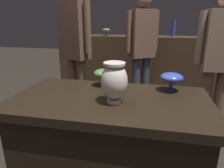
{
  "coord_description": "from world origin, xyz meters",
  "views": [
    {
      "loc": [
        0.24,
        -1.12,
        1.26
      ],
      "look_at": [
        0.02,
        -0.03,
        0.9
      ],
      "focal_mm": 32.51,
      "sensor_mm": 36.0,
      "label": 1
    }
  ],
  "objects_px": {
    "vase_centerpiece": "(114,81)",
    "visitor_near_left": "(76,45)",
    "vase_tall_behind": "(172,78)",
    "visitor_center_back": "(142,46)",
    "shelf_vase_right": "(173,28)",
    "shelf_vase_left": "(106,30)",
    "shelf_vase_far_right": "(210,33)",
    "visitor_near_right": "(219,57)",
    "vase_left_accent": "(103,74)",
    "shelf_vase_far_left": "(78,29)",
    "shelf_vase_center": "(139,32)"
  },
  "relations": [
    {
      "from": "vase_left_accent",
      "to": "shelf_vase_far_right",
      "type": "xyz_separation_m",
      "value": [
        1.14,
        1.95,
        0.16
      ]
    },
    {
      "from": "shelf_vase_center",
      "to": "visitor_near_right",
      "type": "xyz_separation_m",
      "value": [
        0.89,
        -1.16,
        -0.16
      ]
    },
    {
      "from": "visitor_near_right",
      "to": "visitor_near_left",
      "type": "xyz_separation_m",
      "value": [
        -1.52,
        0.02,
        0.08
      ]
    },
    {
      "from": "vase_centerpiece",
      "to": "visitor_near_left",
      "type": "bearing_deg",
      "value": 120.35
    },
    {
      "from": "vase_tall_behind",
      "to": "visitor_near_left",
      "type": "xyz_separation_m",
      "value": [
        -1.0,
        0.88,
        0.08
      ]
    },
    {
      "from": "shelf_vase_center",
      "to": "shelf_vase_left",
      "type": "height_order",
      "value": "shelf_vase_left"
    },
    {
      "from": "vase_tall_behind",
      "to": "visitor_center_back",
      "type": "xyz_separation_m",
      "value": [
        -0.28,
        1.39,
        0.02
      ]
    },
    {
      "from": "shelf_vase_far_right",
      "to": "vase_tall_behind",
      "type": "bearing_deg",
      "value": -108.78
    },
    {
      "from": "vase_tall_behind",
      "to": "shelf_vase_far_right",
      "type": "height_order",
      "value": "shelf_vase_far_right"
    },
    {
      "from": "vase_left_accent",
      "to": "shelf_vase_far_right",
      "type": "height_order",
      "value": "shelf_vase_far_right"
    },
    {
      "from": "shelf_vase_far_right",
      "to": "visitor_near_left",
      "type": "relative_size",
      "value": 0.06
    },
    {
      "from": "vase_centerpiece",
      "to": "vase_tall_behind",
      "type": "distance_m",
      "value": 0.43
    },
    {
      "from": "vase_left_accent",
      "to": "visitor_near_right",
      "type": "distance_m",
      "value": 1.29
    },
    {
      "from": "shelf_vase_center",
      "to": "vase_left_accent",
      "type": "bearing_deg",
      "value": -92.73
    },
    {
      "from": "vase_left_accent",
      "to": "visitor_near_left",
      "type": "distance_m",
      "value": 1.02
    },
    {
      "from": "vase_centerpiece",
      "to": "vase_left_accent",
      "type": "relative_size",
      "value": 1.71
    },
    {
      "from": "visitor_near_left",
      "to": "shelf_vase_right",
      "type": "bearing_deg",
      "value": -109.29
    },
    {
      "from": "vase_left_accent",
      "to": "shelf_vase_left",
      "type": "height_order",
      "value": "shelf_vase_left"
    },
    {
      "from": "visitor_center_back",
      "to": "shelf_vase_left",
      "type": "bearing_deg",
      "value": -76.03
    },
    {
      "from": "vase_tall_behind",
      "to": "visitor_near_left",
      "type": "distance_m",
      "value": 1.34
    },
    {
      "from": "vase_left_accent",
      "to": "visitor_near_left",
      "type": "relative_size",
      "value": 0.08
    },
    {
      "from": "shelf_vase_right",
      "to": "shelf_vase_center",
      "type": "bearing_deg",
      "value": 179.55
    },
    {
      "from": "shelf_vase_right",
      "to": "visitor_near_left",
      "type": "distance_m",
      "value": 1.62
    },
    {
      "from": "vase_tall_behind",
      "to": "visitor_near_left",
      "type": "relative_size",
      "value": 0.09
    },
    {
      "from": "visitor_center_back",
      "to": "shelf_vase_right",
      "type": "bearing_deg",
      "value": -158.52
    },
    {
      "from": "vase_centerpiece",
      "to": "visitor_near_left",
      "type": "distance_m",
      "value": 1.33
    },
    {
      "from": "vase_left_accent",
      "to": "shelf_vase_right",
      "type": "distance_m",
      "value": 2.1
    },
    {
      "from": "vase_tall_behind",
      "to": "visitor_center_back",
      "type": "relative_size",
      "value": 0.1
    },
    {
      "from": "vase_left_accent",
      "to": "visitor_near_left",
      "type": "bearing_deg",
      "value": 121.96
    },
    {
      "from": "vase_centerpiece",
      "to": "visitor_center_back",
      "type": "xyz_separation_m",
      "value": [
        0.05,
        1.65,
        -0.02
      ]
    },
    {
      "from": "shelf_vase_far_right",
      "to": "shelf_vase_left",
      "type": "relative_size",
      "value": 0.74
    },
    {
      "from": "vase_centerpiece",
      "to": "shelf_vase_right",
      "type": "distance_m",
      "value": 2.34
    },
    {
      "from": "vase_tall_behind",
      "to": "visitor_near_right",
      "type": "relative_size",
      "value": 0.1
    },
    {
      "from": "shelf_vase_right",
      "to": "shelf_vase_left",
      "type": "xyz_separation_m",
      "value": [
        -1.04,
        -0.08,
        -0.04
      ]
    },
    {
      "from": "shelf_vase_far_right",
      "to": "visitor_center_back",
      "type": "bearing_deg",
      "value": -148.41
    },
    {
      "from": "shelf_vase_far_left",
      "to": "vase_tall_behind",
      "type": "bearing_deg",
      "value": -55.44
    },
    {
      "from": "shelf_vase_far_right",
      "to": "visitor_near_right",
      "type": "distance_m",
      "value": 1.13
    },
    {
      "from": "visitor_near_right",
      "to": "visitor_center_back",
      "type": "relative_size",
      "value": 0.98
    },
    {
      "from": "vase_tall_behind",
      "to": "vase_centerpiece",
      "type": "bearing_deg",
      "value": -141.16
    },
    {
      "from": "shelf_vase_right",
      "to": "shelf_vase_far_left",
      "type": "distance_m",
      "value": 1.56
    },
    {
      "from": "shelf_vase_center",
      "to": "shelf_vase_far_right",
      "type": "bearing_deg",
      "value": -2.5
    },
    {
      "from": "shelf_vase_center",
      "to": "shelf_vase_far_left",
      "type": "xyz_separation_m",
      "value": [
        -1.04,
        0.03,
        0.03
      ]
    },
    {
      "from": "shelf_vase_far_right",
      "to": "shelf_vase_far_left",
      "type": "bearing_deg",
      "value": 178.01
    },
    {
      "from": "shelf_vase_right",
      "to": "visitor_center_back",
      "type": "distance_m",
      "value": 0.79
    },
    {
      "from": "visitor_near_right",
      "to": "visitor_center_back",
      "type": "bearing_deg",
      "value": -39.1
    },
    {
      "from": "vase_centerpiece",
      "to": "shelf_vase_far_right",
      "type": "height_order",
      "value": "shelf_vase_far_right"
    },
    {
      "from": "vase_centerpiece",
      "to": "shelf_vase_far_left",
      "type": "relative_size",
      "value": 1.54
    },
    {
      "from": "vase_left_accent",
      "to": "shelf_vase_far_right",
      "type": "bearing_deg",
      "value": 59.84
    },
    {
      "from": "shelf_vase_right",
      "to": "visitor_center_back",
      "type": "relative_size",
      "value": 0.16
    },
    {
      "from": "visitor_center_back",
      "to": "visitor_near_left",
      "type": "distance_m",
      "value": 0.88
    }
  ]
}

